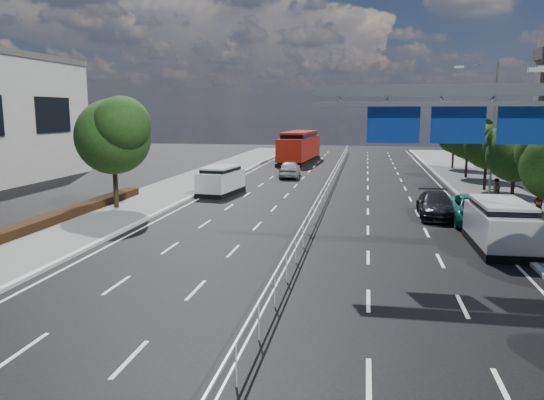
# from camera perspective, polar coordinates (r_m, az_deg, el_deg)

# --- Properties ---
(ground) EXTENTS (160.00, 160.00, 0.00)m
(ground) POSITION_cam_1_polar(r_m,az_deg,el_deg) (12.74, -2.96, -17.69)
(ground) COLOR black
(ground) RESTS_ON ground
(median_fence) EXTENTS (0.05, 85.00, 1.02)m
(median_fence) POSITION_cam_1_polar(r_m,az_deg,el_deg) (34.04, 5.58, 0.55)
(median_fence) COLOR silver
(median_fence) RESTS_ON ground
(overhead_gantry) EXTENTS (10.24, 0.38, 7.45)m
(overhead_gantry) POSITION_cam_1_polar(r_m,az_deg,el_deg) (21.48, 21.43, 8.31)
(overhead_gantry) COLOR gray
(overhead_gantry) RESTS_ON ground
(streetlight_far) EXTENTS (2.78, 2.40, 9.00)m
(streetlight_far) POSITION_cam_1_polar(r_m,az_deg,el_deg) (37.87, 22.35, 7.91)
(streetlight_far) COLOR gray
(streetlight_far) RESTS_ON ground
(near_tree_back) EXTENTS (4.84, 4.51, 6.69)m
(near_tree_back) POSITION_cam_1_polar(r_m,az_deg,el_deg) (32.46, -16.67, 7.01)
(near_tree_back) COLOR black
(near_tree_back) RESTS_ON ground
(far_tree_e) EXTENTS (3.63, 3.38, 5.13)m
(far_tree_e) POSITION_cam_1_polar(r_m,az_deg,el_deg) (34.19, 24.80, 4.87)
(far_tree_e) COLOR black
(far_tree_e) RESTS_ON ground
(far_tree_f) EXTENTS (3.52, 3.28, 5.02)m
(far_tree_f) POSITION_cam_1_polar(r_m,az_deg,el_deg) (41.48, 22.20, 5.62)
(far_tree_f) COLOR black
(far_tree_f) RESTS_ON ground
(far_tree_g) EXTENTS (3.96, 3.69, 5.45)m
(far_tree_g) POSITION_cam_1_polar(r_m,az_deg,el_deg) (48.82, 20.41, 6.53)
(far_tree_g) COLOR black
(far_tree_g) RESTS_ON ground
(far_tree_h) EXTENTS (3.41, 3.18, 4.91)m
(far_tree_h) POSITION_cam_1_polar(r_m,az_deg,el_deg) (56.23, 19.04, 6.59)
(far_tree_h) COLOR black
(far_tree_h) RESTS_ON ground
(white_minivan) EXTENTS (2.59, 4.81, 1.99)m
(white_minivan) POSITION_cam_1_polar(r_m,az_deg,el_deg) (37.58, -5.51, 2.09)
(white_minivan) COLOR black
(white_minivan) RESTS_ON ground
(red_bus) EXTENTS (3.73, 12.06, 3.55)m
(red_bus) POSITION_cam_1_polar(r_m,az_deg,el_deg) (60.64, 2.97, 5.78)
(red_bus) COLOR black
(red_bus) RESTS_ON ground
(near_car_silver) EXTENTS (2.07, 4.51, 1.50)m
(near_car_silver) POSITION_cam_1_polar(r_m,az_deg,el_deg) (47.15, 1.93, 3.37)
(near_car_silver) COLOR #9A9CA1
(near_car_silver) RESTS_ON ground
(near_car_dark) EXTENTS (2.04, 4.88, 1.57)m
(near_car_dark) POSITION_cam_1_polar(r_m,az_deg,el_deg) (62.19, 1.83, 4.90)
(near_car_dark) COLOR black
(near_car_dark) RESTS_ON ground
(silver_minivan) EXTENTS (2.19, 5.02, 2.08)m
(silver_minivan) POSITION_cam_1_polar(r_m,az_deg,el_deg) (24.58, 23.30, -2.52)
(silver_minivan) COLOR black
(silver_minivan) RESTS_ON ground
(parked_car_teal) EXTENTS (2.45, 5.25, 1.46)m
(parked_car_teal) POSITION_cam_1_polar(r_m,az_deg,el_deg) (29.69, 20.99, -0.98)
(parked_car_teal) COLOR #16655D
(parked_car_teal) RESTS_ON ground
(parked_car_dark) EXTENTS (1.99, 4.74, 1.37)m
(parked_car_dark) POSITION_cam_1_polar(r_m,az_deg,el_deg) (30.71, 17.23, -0.52)
(parked_car_dark) COLOR black
(parked_car_dark) RESTS_ON ground
(pedestrian_a) EXTENTS (0.71, 0.63, 1.65)m
(pedestrian_a) POSITION_cam_1_polar(r_m,az_deg,el_deg) (30.78, 26.73, -0.57)
(pedestrian_a) COLOR gray
(pedestrian_a) RESTS_ON sidewalk_far
(pedestrian_b) EXTENTS (0.80, 0.65, 1.54)m
(pedestrian_b) POSITION_cam_1_polar(r_m,az_deg,el_deg) (36.10, 22.90, 0.96)
(pedestrian_b) COLOR gray
(pedestrian_b) RESTS_ON sidewalk_far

